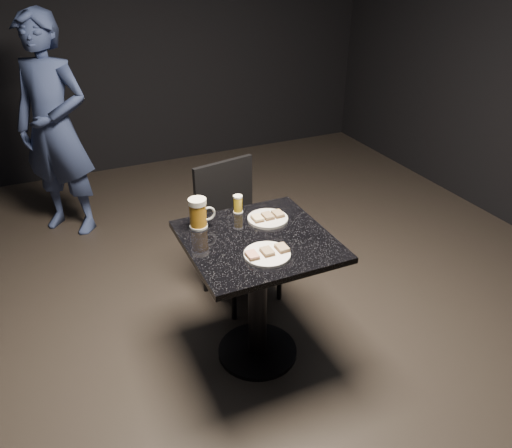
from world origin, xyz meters
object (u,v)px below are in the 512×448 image
at_px(patron, 55,128).
at_px(plate_small, 268,219).
at_px(plate_large, 267,255).
at_px(table, 258,279).
at_px(beer_tumbler, 238,204).
at_px(chair, 235,224).
at_px(beer_mug, 199,213).

bearing_deg(patron, plate_small, -23.31).
height_order(plate_large, table, plate_large).
distance_m(plate_large, beer_tumbler, 0.46).
bearing_deg(patron, beer_tumbler, -24.30).
bearing_deg(table, plate_small, 49.71).
xyz_separation_m(patron, beer_tumbler, (0.78, -1.64, -0.03)).
height_order(patron, beer_tumbler, patron).
bearing_deg(beer_tumbler, plate_small, -53.57).
bearing_deg(patron, table, -28.23).
bearing_deg(plate_large, table, 80.97).
bearing_deg(chair, beer_mug, -132.75).
height_order(plate_small, chair, chair).
relative_size(patron, chair, 1.89).
height_order(plate_large, plate_small, same).
relative_size(beer_tumbler, chair, 0.11).
height_order(plate_small, beer_tumbler, beer_tumbler).
bearing_deg(chair, beer_tumbler, -108.24).
bearing_deg(beer_tumbler, patron, 115.44).
relative_size(plate_large, beer_mug, 1.38).
distance_m(plate_small, chair, 0.52).
distance_m(table, beer_tumbler, 0.41).
relative_size(patron, beer_mug, 10.44).
bearing_deg(table, beer_mug, 134.76).
bearing_deg(plate_large, plate_small, 63.98).
xyz_separation_m(plate_small, beer_tumbler, (-0.11, 0.15, 0.04)).
bearing_deg(table, chair, 78.81).
xyz_separation_m(patron, table, (0.76, -1.93, -0.32)).
bearing_deg(beer_mug, plate_large, -62.87).
relative_size(table, chair, 0.86).
relative_size(patron, table, 2.20).
bearing_deg(patron, chair, -16.39).
bearing_deg(patron, plate_large, -30.37).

